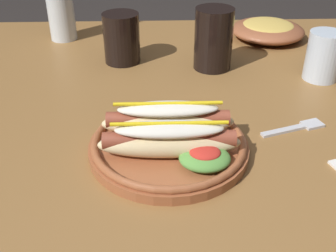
% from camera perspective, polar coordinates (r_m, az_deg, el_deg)
% --- Properties ---
extents(dining_table, '(1.24, 0.96, 0.74)m').
position_cam_1_polar(dining_table, '(0.88, 2.03, -1.22)').
color(dining_table, olive).
rests_on(dining_table, ground_plane).
extents(hot_dog_plate, '(0.25, 0.25, 0.08)m').
position_cam_1_polar(hot_dog_plate, '(0.65, 0.29, -1.79)').
color(hot_dog_plate, '#9E5633').
rests_on(hot_dog_plate, dining_table).
extents(fork, '(0.12, 0.06, 0.00)m').
position_cam_1_polar(fork, '(0.76, 17.43, -0.21)').
color(fork, silver).
rests_on(fork, dining_table).
extents(soda_cup, '(0.08, 0.08, 0.14)m').
position_cam_1_polar(soda_cup, '(0.93, 6.29, 11.87)').
color(soda_cup, black).
rests_on(soda_cup, dining_table).
extents(water_cup, '(0.07, 0.07, 0.10)m').
position_cam_1_polar(water_cup, '(0.94, 20.71, 9.03)').
color(water_cup, silver).
rests_on(water_cup, dining_table).
extents(extra_cup, '(0.08, 0.08, 0.11)m').
position_cam_1_polar(extra_cup, '(0.97, -6.43, 11.97)').
color(extra_cup, black).
rests_on(extra_cup, dining_table).
extents(glass_bottle, '(0.07, 0.07, 0.24)m').
position_cam_1_polar(glass_bottle, '(1.13, -14.71, 15.97)').
color(glass_bottle, silver).
rests_on(glass_bottle, dining_table).
extents(side_bowl, '(0.19, 0.19, 0.05)m').
position_cam_1_polar(side_bowl, '(1.15, 13.60, 12.84)').
color(side_bowl, brown).
rests_on(side_bowl, dining_table).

